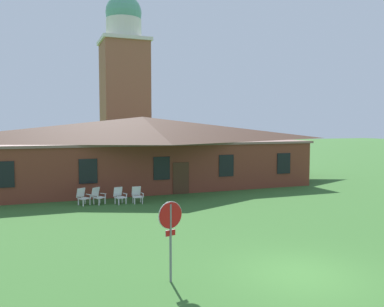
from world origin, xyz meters
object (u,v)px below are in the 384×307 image
at_px(stop_sign, 170,225).
at_px(lawn_chair_near_door, 98,195).
at_px(lawn_chair_by_porch, 83,196).
at_px(lawn_chair_left_end, 119,195).
at_px(lawn_chair_middle, 137,195).

relative_size(stop_sign, lawn_chair_near_door, 2.47).
distance_m(lawn_chair_by_porch, lawn_chair_left_end, 2.06).
height_order(lawn_chair_near_door, lawn_chair_middle, same).
relative_size(stop_sign, lawn_chair_by_porch, 2.47).
bearing_deg(lawn_chair_by_porch, lawn_chair_near_door, -2.19).
distance_m(lawn_chair_by_porch, lawn_chair_middle, 3.07).
bearing_deg(lawn_chair_left_end, lawn_chair_middle, -8.87).
bearing_deg(lawn_chair_by_porch, stop_sign, -84.39).
distance_m(lawn_chair_by_porch, lawn_chair_near_door, 0.84).
bearing_deg(lawn_chair_left_end, stop_sign, -93.75).
distance_m(lawn_chair_left_end, lawn_chair_middle, 1.01).
relative_size(stop_sign, lawn_chair_middle, 2.47).
bearing_deg(lawn_chair_near_door, stop_sign, -88.21).
bearing_deg(lawn_chair_left_end, lawn_chair_by_porch, 168.73).
height_order(stop_sign, lawn_chair_left_end, stop_sign).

